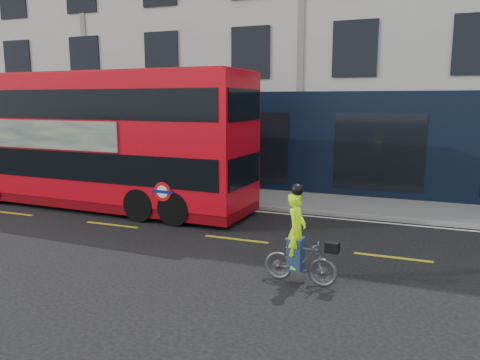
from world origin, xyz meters
The scene contains 8 objects.
ground centered at (0.00, 0.00, 0.00)m, with size 120.00×120.00×0.00m, color black.
pavement centered at (0.00, 6.50, 0.06)m, with size 60.00×3.00×0.12m, color slate.
kerb centered at (0.00, 5.00, 0.07)m, with size 60.00×0.12×0.13m, color gray.
building_terrace centered at (0.00, 12.94, 7.49)m, with size 50.00×10.07×15.00m.
road_edge_line centered at (0.00, 4.70, 0.00)m, with size 58.00×0.10×0.01m, color silver.
lane_dashes centered at (0.00, 1.50, 0.00)m, with size 58.00×0.12×0.01m, color gold, non-canonical shape.
bus centered at (-6.04, 3.42, 2.35)m, with size 11.46×2.99×4.58m.
cyclist centered at (2.30, -0.83, 0.69)m, with size 1.56×0.58×2.05m.
Camera 1 is at (4.51, -9.69, 3.69)m, focal length 35.00 mm.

